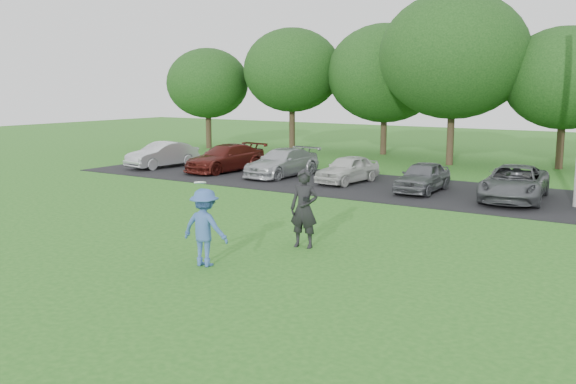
% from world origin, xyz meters
% --- Properties ---
extents(ground, '(100.00, 100.00, 0.00)m').
position_xyz_m(ground, '(0.00, 0.00, 0.00)').
color(ground, '#26681D').
rests_on(ground, ground).
extents(parking_lot, '(32.00, 6.50, 0.03)m').
position_xyz_m(parking_lot, '(0.00, 13.00, 0.01)').
color(parking_lot, black).
rests_on(parking_lot, ground).
extents(frisbee_player, '(1.20, 0.77, 1.95)m').
position_xyz_m(frisbee_player, '(-0.29, 0.55, 0.88)').
color(frisbee_player, '#3D62AC').
rests_on(frisbee_player, ground).
extents(camera_bystander, '(0.80, 0.61, 1.97)m').
position_xyz_m(camera_bystander, '(0.69, 3.18, 0.98)').
color(camera_bystander, black).
rests_on(camera_bystander, ground).
extents(parked_cars, '(28.39, 4.97, 1.25)m').
position_xyz_m(parked_cars, '(0.01, 12.97, 0.63)').
color(parked_cars, silver).
rests_on(parked_cars, parking_lot).
extents(tree_row, '(42.39, 9.85, 8.64)m').
position_xyz_m(tree_row, '(1.51, 22.76, 4.91)').
color(tree_row, '#38281C').
rests_on(tree_row, ground).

